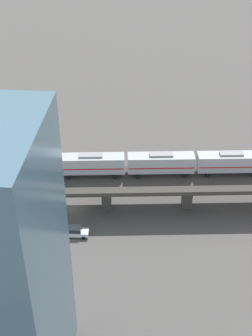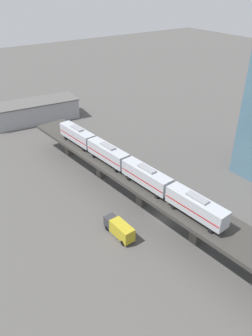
# 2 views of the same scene
# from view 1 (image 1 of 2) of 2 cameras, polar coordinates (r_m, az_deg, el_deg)

# --- Properties ---
(ground_plane) EXTENTS (400.00, 400.00, 0.00)m
(ground_plane) POSITION_cam_1_polar(r_m,az_deg,el_deg) (88.75, -6.57, -4.90)
(ground_plane) COLOR #514F4C
(elevated_viaduct) EXTENTS (16.83, 92.38, 6.52)m
(elevated_viaduct) POSITION_cam_1_polar(r_m,az_deg,el_deg) (85.38, -6.92, -1.95)
(elevated_viaduct) COLOR #393733
(elevated_viaduct) RESTS_ON ground
(subway_train) EXTENTS (7.39, 49.85, 4.45)m
(subway_train) POSITION_cam_1_polar(r_m,az_deg,el_deg) (84.18, -0.00, 0.59)
(subway_train) COLOR #ADB2BA
(subway_train) RESTS_ON elevated_viaduct
(street_car_white) EXTENTS (1.99, 4.42, 1.89)m
(street_car_white) POSITION_cam_1_polar(r_m,az_deg,el_deg) (82.20, -6.15, -7.71)
(street_car_white) COLOR silver
(street_car_white) RESTS_ON ground
(delivery_truck) EXTENTS (2.71, 7.31, 3.20)m
(delivery_truck) POSITION_cam_1_polar(r_m,az_deg,el_deg) (95.66, -5.16, -0.30)
(delivery_truck) COLOR #333338
(delivery_truck) RESTS_ON ground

